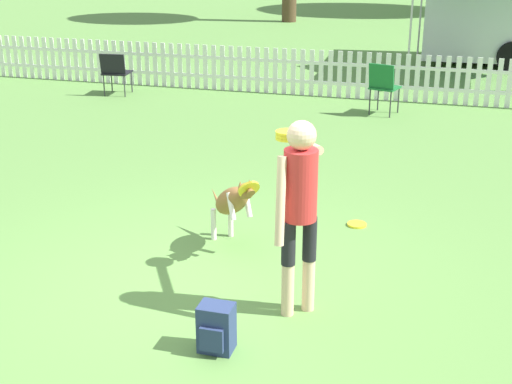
% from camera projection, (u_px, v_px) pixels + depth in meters
% --- Properties ---
extents(ground_plane, '(240.00, 240.00, 0.00)m').
position_uv_depth(ground_plane, '(201.00, 288.00, 6.58)').
color(ground_plane, '#5B8C42').
extents(handler_person, '(0.59, 1.10, 1.71)m').
position_uv_depth(handler_person, '(299.00, 194.00, 5.84)').
color(handler_person, beige).
rests_on(handler_person, ground_plane).
extents(leaping_dog, '(0.80, 0.89, 0.89)m').
position_uv_depth(leaping_dog, '(233.00, 201.00, 7.20)').
color(leaping_dog, olive).
rests_on(leaping_dog, ground_plane).
extents(frisbee_near_handler, '(0.21, 0.21, 0.02)m').
position_uv_depth(frisbee_near_handler, '(357.00, 224.00, 7.95)').
color(frisbee_near_handler, yellow).
rests_on(frisbee_near_handler, ground_plane).
extents(backpack_on_grass, '(0.27, 0.24, 0.39)m').
position_uv_depth(backpack_on_grass, '(216.00, 328.00, 5.56)').
color(backpack_on_grass, navy).
rests_on(backpack_on_grass, ground_plane).
extents(picket_fence, '(20.44, 0.04, 0.90)m').
position_uv_depth(picket_fence, '(344.00, 75.00, 13.65)').
color(picket_fence, white).
rests_on(picket_fence, ground_plane).
extents(folding_chair_blue_left, '(0.56, 0.58, 0.92)m').
position_uv_depth(folding_chair_blue_left, '(383.00, 84.00, 12.37)').
color(folding_chair_blue_left, '#333338').
rests_on(folding_chair_blue_left, ground_plane).
extents(folding_chair_center, '(0.54, 0.56, 0.83)m').
position_uv_depth(folding_chair_center, '(115.00, 70.00, 13.84)').
color(folding_chair_center, '#333338').
rests_on(folding_chair_center, ground_plane).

